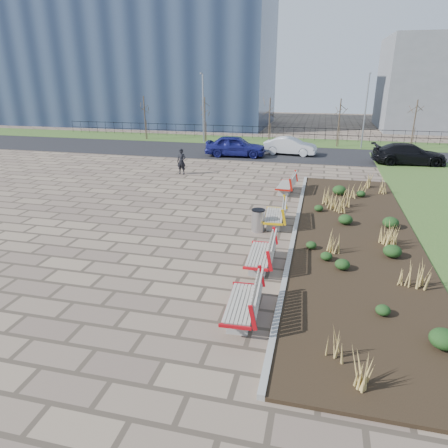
% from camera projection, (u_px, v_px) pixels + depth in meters
% --- Properties ---
extents(ground, '(120.00, 120.00, 0.00)m').
position_uv_depth(ground, '(153.00, 281.00, 12.22)').
color(ground, '#776652').
rests_on(ground, ground).
extents(planting_bed, '(4.50, 18.00, 0.10)m').
position_uv_depth(planting_bed, '(356.00, 237.00, 15.37)').
color(planting_bed, black).
rests_on(planting_bed, ground).
extents(planting_curb, '(0.16, 18.00, 0.15)m').
position_uv_depth(planting_curb, '(295.00, 231.00, 15.88)').
color(planting_curb, gray).
rests_on(planting_curb, ground).
extents(grass_verge_far, '(80.00, 5.00, 0.04)m').
position_uv_depth(grass_verge_far, '(271.00, 141.00, 37.70)').
color(grass_verge_far, '#33511E').
rests_on(grass_verge_far, ground).
extents(road, '(80.00, 7.00, 0.02)m').
position_uv_depth(road, '(261.00, 153.00, 32.24)').
color(road, black).
rests_on(road, ground).
extents(bench_a, '(1.01, 2.14, 1.00)m').
position_uv_depth(bench_a, '(241.00, 301.00, 10.18)').
color(bench_a, '#A90B13').
rests_on(bench_a, ground).
extents(bench_b, '(0.97, 2.13, 1.00)m').
position_uv_depth(bench_b, '(260.00, 253.00, 12.95)').
color(bench_b, red).
rests_on(bench_b, ground).
extents(bench_c, '(1.03, 2.15, 1.00)m').
position_uv_depth(bench_c, '(274.00, 214.00, 16.58)').
color(bench_c, '#E6AF0C').
rests_on(bench_c, ground).
extents(bench_d, '(1.03, 2.15, 1.00)m').
position_uv_depth(bench_d, '(286.00, 184.00, 21.18)').
color(bench_d, '#A7140B').
rests_on(bench_d, ground).
extents(litter_bin, '(0.52, 0.52, 0.89)m').
position_uv_depth(litter_bin, '(258.00, 221.00, 15.96)').
color(litter_bin, '#B2B2B7').
rests_on(litter_bin, ground).
extents(pedestrian, '(0.62, 0.44, 1.61)m').
position_uv_depth(pedestrian, '(181.00, 162.00, 25.08)').
color(pedestrian, black).
rests_on(pedestrian, ground).
extents(car_blue, '(4.70, 2.14, 1.57)m').
position_uv_depth(car_blue, '(235.00, 146.00, 30.58)').
color(car_blue, navy).
rests_on(car_blue, road).
extents(car_silver, '(4.19, 1.86, 1.34)m').
position_uv_depth(car_silver, '(290.00, 146.00, 31.24)').
color(car_silver, silver).
rests_on(car_silver, road).
extents(car_black, '(5.11, 2.48, 1.43)m').
position_uv_depth(car_black, '(409.00, 154.00, 27.85)').
color(car_black, black).
rests_on(car_black, road).
extents(tree_a, '(1.40, 1.40, 4.00)m').
position_uv_depth(tree_a, '(145.00, 118.00, 38.26)').
color(tree_a, '#4C3D2D').
rests_on(tree_a, grass_verge_far).
extents(tree_b, '(1.40, 1.40, 4.00)m').
position_uv_depth(tree_b, '(205.00, 119.00, 36.94)').
color(tree_b, '#4C3D2D').
rests_on(tree_b, grass_verge_far).
extents(tree_c, '(1.40, 1.40, 4.00)m').
position_uv_depth(tree_c, '(269.00, 121.00, 35.62)').
color(tree_c, '#4C3D2D').
rests_on(tree_c, grass_verge_far).
extents(tree_d, '(1.40, 1.40, 4.00)m').
position_uv_depth(tree_d, '(339.00, 123.00, 34.30)').
color(tree_d, '#4C3D2D').
rests_on(tree_d, grass_verge_far).
extents(tree_e, '(1.40, 1.40, 4.00)m').
position_uv_depth(tree_e, '(414.00, 125.00, 32.98)').
color(tree_e, '#4C3D2D').
rests_on(tree_e, grass_verge_far).
extents(lamp_west, '(0.24, 0.60, 6.00)m').
position_uv_depth(lamp_west, '(203.00, 109.00, 36.14)').
color(lamp_west, gray).
rests_on(lamp_west, grass_verge_far).
extents(lamp_east, '(0.24, 0.60, 6.00)m').
position_uv_depth(lamp_east, '(365.00, 112.00, 33.06)').
color(lamp_east, gray).
rests_on(lamp_east, grass_verge_far).
extents(railing_fence, '(44.00, 0.10, 1.20)m').
position_uv_depth(railing_fence, '(273.00, 133.00, 38.84)').
color(railing_fence, black).
rests_on(railing_fence, grass_verge_far).
extents(building_glass, '(40.00, 14.00, 15.00)m').
position_uv_depth(building_glass, '(113.00, 62.00, 50.84)').
color(building_glass, '#192338').
rests_on(building_glass, ground).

